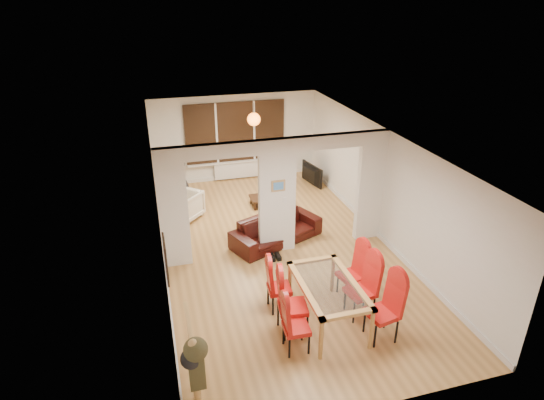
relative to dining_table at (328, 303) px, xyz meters
name	(u,v)px	position (x,y,z in m)	size (l,w,h in m)	color
floor	(277,249)	(-0.16, 2.61, -0.40)	(5.00, 9.00, 0.01)	tan
room_walls	(277,197)	(-0.16, 2.61, 0.90)	(5.00, 9.00, 2.60)	silver
divider_wall	(277,197)	(-0.16, 2.61, 0.90)	(5.00, 0.18, 2.60)	white
bay_window_blinds	(235,132)	(-0.16, 7.05, 1.10)	(3.00, 0.08, 1.80)	black
radiator	(237,170)	(-0.16, 7.01, -0.10)	(1.40, 0.08, 0.50)	white
pendant_light	(254,119)	(0.14, 5.91, 1.75)	(0.36, 0.36, 0.36)	orange
stair_newel	(191,346)	(-2.41, -0.59, 0.15)	(0.40, 1.20, 1.10)	tan
wall_poster	(166,259)	(-2.63, 0.21, 1.20)	(0.04, 0.52, 0.67)	gray
pillar_photo	(278,186)	(-0.16, 2.52, 1.20)	(0.30, 0.03, 0.25)	#4C8CD8
dining_table	(328,303)	(0.00, 0.00, 0.00)	(0.96, 1.71, 0.80)	#B78343
dining_chair_la	(296,324)	(-0.74, -0.50, 0.11)	(0.41, 0.41, 1.01)	red
dining_chair_lb	(293,302)	(-0.66, -0.07, 0.19)	(0.48, 0.48, 1.19)	red
dining_chair_lc	(279,285)	(-0.70, 0.59, 0.11)	(0.41, 0.41, 1.02)	red
dining_chair_ra	(382,309)	(0.70, -0.62, 0.18)	(0.47, 0.47, 1.17)	red
dining_chair_rb	(361,288)	(0.63, 0.03, 0.17)	(0.46, 0.46, 1.15)	red
dining_chair_rc	(351,272)	(0.69, 0.56, 0.14)	(0.43, 0.43, 1.08)	red
sofa	(276,229)	(-0.07, 2.96, -0.09)	(2.16, 0.85, 0.63)	black
armchair	(184,205)	(-2.01, 4.75, -0.04)	(0.78, 0.80, 0.73)	#EFE4CB
person	(181,180)	(-1.98, 5.25, 0.45)	(0.41, 0.62, 1.70)	black
television	(309,175)	(1.84, 6.03, -0.10)	(0.14, 1.06, 0.61)	black
coffee_table	(271,200)	(0.35, 4.94, -0.27)	(1.12, 0.56, 0.26)	#352012
bottle	(279,190)	(0.57, 4.95, 0.01)	(0.07, 0.07, 0.30)	#143F19
bowl	(278,193)	(0.58, 5.03, -0.12)	(0.20, 0.20, 0.05)	#352012
shoes	(275,257)	(-0.31, 2.23, -0.35)	(0.23, 0.25, 0.10)	black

